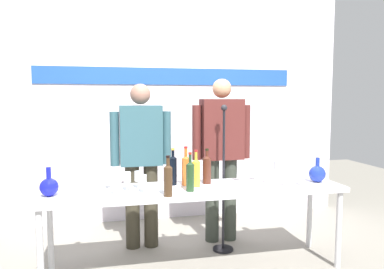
{
  "coord_description": "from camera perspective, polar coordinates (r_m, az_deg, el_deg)",
  "views": [
    {
      "loc": [
        -0.71,
        -3.05,
        1.47
      ],
      "look_at": [
        0.0,
        0.15,
        1.16
      ],
      "focal_mm": 34.97,
      "sensor_mm": 36.0,
      "label": 1
    }
  ],
  "objects": [
    {
      "name": "wine_glass_left_3",
      "position": [
        3.21,
        -8.23,
        -6.36
      ],
      "size": [
        0.06,
        0.06,
        0.15
      ],
      "color": "white",
      "rests_on": "display_table"
    },
    {
      "name": "wine_glass_left_4",
      "position": [
        3.13,
        -9.86,
        -6.47
      ],
      "size": [
        0.06,
        0.06,
        0.16
      ],
      "color": "white",
      "rests_on": "display_table"
    },
    {
      "name": "wine_glass_right_5",
      "position": [
        3.47,
        7.4,
        -5.43
      ],
      "size": [
        0.06,
        0.06,
        0.14
      ],
      "color": "white",
      "rests_on": "display_table"
    },
    {
      "name": "ground_plane",
      "position": [
        3.47,
        0.57,
        -19.79
      ],
      "size": [
        10.0,
        10.0,
        0.0
      ],
      "primitive_type": "plane",
      "color": "gray"
    },
    {
      "name": "presenter_left",
      "position": [
        3.71,
        -7.76,
        -3.19
      ],
      "size": [
        0.6,
        0.22,
        1.62
      ],
      "color": "#363225",
      "rests_on": "ground"
    },
    {
      "name": "decanter_blue_left",
      "position": [
        3.13,
        -20.96,
        -7.42
      ],
      "size": [
        0.14,
        0.14,
        0.23
      ],
      "color": "#151BB4",
      "rests_on": "display_table"
    },
    {
      "name": "wine_bottle_1",
      "position": [
        3.23,
        0.61,
        -5.68
      ],
      "size": [
        0.07,
        0.07,
        0.32
      ],
      "color": "gold",
      "rests_on": "display_table"
    },
    {
      "name": "wine_glass_right_3",
      "position": [
        3.39,
        16.81,
        -5.72
      ],
      "size": [
        0.06,
        0.06,
        0.16
      ],
      "color": "white",
      "rests_on": "display_table"
    },
    {
      "name": "wine_glass_left_2",
      "position": [
        3.33,
        -16.91,
        -5.93
      ],
      "size": [
        0.06,
        0.06,
        0.15
      ],
      "color": "white",
      "rests_on": "display_table"
    },
    {
      "name": "display_table",
      "position": [
        3.24,
        0.58,
        -9.06
      ],
      "size": [
        2.57,
        0.59,
        0.72
      ],
      "color": "white",
      "rests_on": "ground"
    },
    {
      "name": "wine_glass_left_0",
      "position": [
        3.01,
        -11.87,
        -7.06
      ],
      "size": [
        0.06,
        0.06,
        0.15
      ],
      "color": "white",
      "rests_on": "display_table"
    },
    {
      "name": "presenter_right",
      "position": [
        3.86,
        4.51,
        -2.23
      ],
      "size": [
        0.62,
        0.22,
        1.68
      ],
      "color": "#343B32",
      "rests_on": "ground"
    },
    {
      "name": "microphone_stand",
      "position": [
        3.7,
        4.8,
        -10.4
      ],
      "size": [
        0.2,
        0.2,
        1.42
      ],
      "color": "black",
      "rests_on": "ground"
    },
    {
      "name": "wine_bottle_5",
      "position": [
        3.35,
        2.28,
        -5.19
      ],
      "size": [
        0.07,
        0.07,
        0.31
      ],
      "color": "#4C2318",
      "rests_on": "display_table"
    },
    {
      "name": "wine_bottle_4",
      "position": [
        3.28,
        -0.95,
        -5.29
      ],
      "size": [
        0.07,
        0.07,
        0.34
      ],
      "color": "#D36123",
      "rests_on": "display_table"
    },
    {
      "name": "wine_glass_right_0",
      "position": [
        3.71,
        12.91,
        -4.74
      ],
      "size": [
        0.07,
        0.07,
        0.15
      ],
      "color": "white",
      "rests_on": "display_table"
    },
    {
      "name": "wine_glass_right_1",
      "position": [
        3.53,
        9.8,
        -5.09
      ],
      "size": [
        0.07,
        0.07,
        0.16
      ],
      "color": "white",
      "rests_on": "display_table"
    },
    {
      "name": "wine_bottle_2",
      "position": [
        3.3,
        -2.92,
        -5.28
      ],
      "size": [
        0.07,
        0.07,
        0.33
      ],
      "color": "black",
      "rests_on": "display_table"
    },
    {
      "name": "wine_glass_left_1",
      "position": [
        3.05,
        -7.47,
        -6.92
      ],
      "size": [
        0.06,
        0.06,
        0.15
      ],
      "color": "white",
      "rests_on": "display_table"
    },
    {
      "name": "back_wall",
      "position": [
        4.62,
        -3.68,
        5.7
      ],
      "size": [
        4.43,
        0.11,
        3.0
      ],
      "color": "white",
      "rests_on": "ground"
    },
    {
      "name": "wine_bottle_3",
      "position": [
        3.07,
        -0.29,
        -6.22
      ],
      "size": [
        0.07,
        0.07,
        0.32
      ],
      "color": "#203D1F",
      "rests_on": "display_table"
    },
    {
      "name": "decanter_blue_right",
      "position": [
        3.6,
        18.55,
        -5.67
      ],
      "size": [
        0.15,
        0.15,
        0.23
      ],
      "color": "#1D319B",
      "rests_on": "display_table"
    },
    {
      "name": "wine_glass_right_2",
      "position": [
        3.35,
        14.23,
        -5.98
      ],
      "size": [
        0.06,
        0.06,
        0.14
      ],
      "color": "white",
      "rests_on": "display_table"
    },
    {
      "name": "wine_glass_right_4",
      "position": [
        3.42,
        11.61,
        -5.7
      ],
      "size": [
        0.06,
        0.06,
        0.15
      ],
      "color": "white",
      "rests_on": "display_table"
    },
    {
      "name": "wine_bottle_0",
      "position": [
        2.91,
        -3.67,
        -6.79
      ],
      "size": [
        0.07,
        0.07,
        0.32
      ],
      "color": "#422D1B",
      "rests_on": "display_table"
    },
    {
      "name": "wine_glass_left_5",
      "position": [
        3.23,
        -12.39,
        -6.43
      ],
      "size": [
        0.07,
        0.07,
        0.14
      ],
      "color": "white",
      "rests_on": "display_table"
    }
  ]
}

